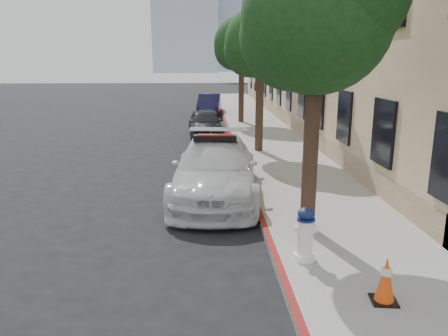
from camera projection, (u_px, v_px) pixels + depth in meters
ground at (172, 206)px, 10.77m from camera, size 120.00×120.00×0.00m
sidewalk at (263, 135)px, 20.61m from camera, size 3.20×50.00×0.15m
curb_strip at (230, 135)px, 20.54m from camera, size 0.12×50.00×0.15m
building at (352, 33)px, 24.53m from camera, size 8.00×36.00×10.00m
tree_near at (319, 16)px, 7.93m from camera, size 2.92×2.82×5.62m
tree_mid at (262, 41)px, 15.71m from camera, size 2.77×2.64×5.43m
tree_far at (242, 43)px, 23.41m from camera, size 3.10×3.00×5.81m
police_car at (215, 169)px, 11.30m from camera, size 2.47×5.36×1.67m
parked_car_mid at (206, 123)px, 20.25m from camera, size 1.77×3.90×1.30m
parked_car_far at (209, 104)px, 28.91m from camera, size 1.70×4.14×1.33m
fire_hydrant at (305, 235)px, 7.43m from camera, size 0.40×0.36×0.94m
traffic_cone at (386, 280)px, 6.15m from camera, size 0.40×0.40×0.68m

